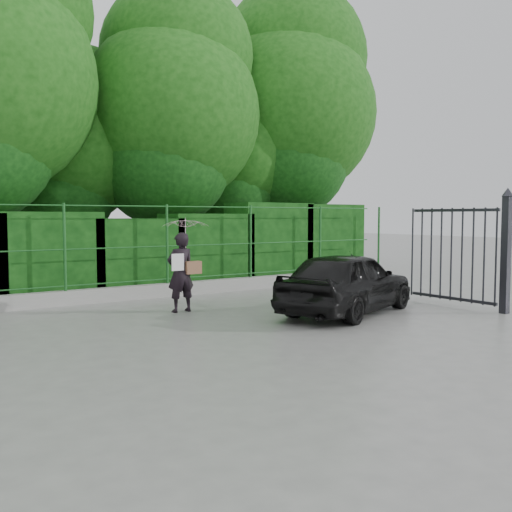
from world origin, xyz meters
TOP-DOWN VIEW (x-y plane):
  - ground at (0.00, 0.00)m, footprint 80.00×80.00m
  - kerb at (0.00, 4.50)m, footprint 14.00×0.25m
  - fence at (0.22, 4.50)m, footprint 14.13×0.06m
  - hedge at (0.24, 5.50)m, footprint 14.20×1.20m
  - trees at (1.14, 7.74)m, footprint 17.10×6.15m
  - gate at (4.60, -0.72)m, footprint 0.22×2.33m
  - woman at (-0.23, 2.47)m, footprint 0.87×0.88m
  - car at (2.15, 0.48)m, footprint 3.76×2.49m

SIDE VIEW (x-z plane):
  - ground at x=0.00m, z-range 0.00..0.00m
  - kerb at x=0.00m, z-range 0.00..0.30m
  - car at x=2.15m, z-range 0.00..1.19m
  - hedge at x=0.24m, z-range -0.11..2.08m
  - woman at x=-0.23m, z-range 0.28..2.08m
  - gate at x=4.60m, z-range 0.01..2.37m
  - fence at x=0.22m, z-range 0.30..2.10m
  - trees at x=1.14m, z-range 0.58..8.66m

